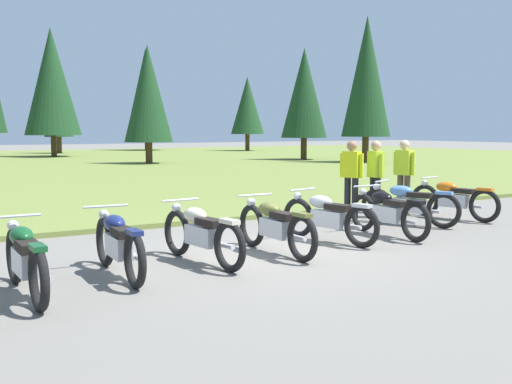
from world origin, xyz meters
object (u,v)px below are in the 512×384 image
object	(u,v)px
motorcycle_silver	(328,217)
motorcycle_orange	(453,199)
motorcycle_british_green	(25,259)
rider_checking_bike	(375,174)
motorcycle_sky_blue	(409,203)
rider_with_back_turned	(352,174)
rider_near_row_end	(404,172)
motorcycle_cream	(201,233)
motorcycle_black	(388,212)
motorcycle_navy	(118,243)
motorcycle_olive	(275,226)

from	to	relation	value
motorcycle_silver	motorcycle_orange	xyz separation A→B (m)	(3.96, 0.77, 0.00)
motorcycle_british_green	rider_checking_bike	world-z (taller)	rider_checking_bike
motorcycle_british_green	motorcycle_silver	xyz separation A→B (m)	(5.09, 0.94, 0.00)
motorcycle_sky_blue	rider_with_back_turned	world-z (taller)	rider_with_back_turned
motorcycle_orange	rider_near_row_end	distance (m)	1.34
motorcycle_cream	motorcycle_black	distance (m)	3.89
motorcycle_british_green	motorcycle_black	xyz separation A→B (m)	(6.39, 0.87, 0.00)
rider_near_row_end	motorcycle_orange	bearing A→B (deg)	-77.88
motorcycle_british_green	motorcycle_silver	size ratio (longest dim) A/B	1.01
rider_near_row_end	rider_with_back_turned	world-z (taller)	same
motorcycle_sky_blue	rider_checking_bike	xyz separation A→B (m)	(0.17, 1.18, 0.51)
motorcycle_black	motorcycle_cream	bearing A→B (deg)	-175.33
motorcycle_orange	rider_with_back_turned	distance (m)	2.22
motorcycle_sky_blue	motorcycle_navy	bearing A→B (deg)	-169.36
motorcycle_olive	motorcycle_orange	size ratio (longest dim) A/B	1.01
motorcycle_orange	motorcycle_silver	bearing A→B (deg)	-168.93
motorcycle_cream	motorcycle_black	bearing A→B (deg)	4.67
motorcycle_silver	rider_with_back_turned	distance (m)	3.04
motorcycle_navy	rider_with_back_turned	bearing A→B (deg)	23.06
motorcycle_british_green	rider_checking_bike	size ratio (longest dim) A/B	1.26
motorcycle_cream	motorcycle_sky_blue	size ratio (longest dim) A/B	1.06
motorcycle_british_green	rider_with_back_turned	bearing A→B (deg)	22.15
motorcycle_silver	motorcycle_olive	bearing A→B (deg)	-164.36
motorcycle_silver	rider_near_row_end	distance (m)	4.23
motorcycle_black	motorcycle_orange	bearing A→B (deg)	17.55
rider_near_row_end	motorcycle_cream	bearing A→B (deg)	-159.32
rider_checking_bike	motorcycle_silver	bearing A→B (deg)	-145.82
motorcycle_navy	motorcycle_silver	world-z (taller)	same
motorcycle_cream	motorcycle_british_green	bearing A→B (deg)	-167.63
motorcycle_navy	motorcycle_olive	bearing A→B (deg)	4.04
motorcycle_british_green	motorcycle_silver	distance (m)	5.18
motorcycle_navy	motorcycle_cream	size ratio (longest dim) A/B	1.00
rider_with_back_turned	motorcycle_navy	bearing A→B (deg)	-156.94
motorcycle_cream	motorcycle_orange	size ratio (longest dim) A/B	1.01
motorcycle_cream	motorcycle_navy	bearing A→B (deg)	-172.81
motorcycle_navy	rider_near_row_end	bearing A→B (deg)	18.52
motorcycle_british_green	motorcycle_olive	distance (m)	3.83
motorcycle_cream	rider_with_back_turned	world-z (taller)	rider_with_back_turned
motorcycle_navy	motorcycle_black	size ratio (longest dim) A/B	1.00
rider_near_row_end	rider_with_back_turned	bearing A→B (deg)	178.06
motorcycle_orange	rider_checking_bike	distance (m)	1.72
motorcycle_cream	motorcycle_olive	xyz separation A→B (m)	(1.27, 0.02, 0.00)
motorcycle_black	rider_near_row_end	world-z (taller)	rider_near_row_end
motorcycle_navy	motorcycle_cream	bearing A→B (deg)	7.19
motorcycle_cream	motorcycle_silver	bearing A→B (deg)	8.47
motorcycle_cream	rider_checking_bike	bearing A→B (deg)	22.80
motorcycle_olive	rider_near_row_end	world-z (taller)	rider_near_row_end
motorcycle_british_green	motorcycle_orange	size ratio (longest dim) A/B	1.01
motorcycle_british_green	motorcycle_black	distance (m)	6.45
motorcycle_navy	motorcycle_olive	xyz separation A→B (m)	(2.55, 0.18, 0.00)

